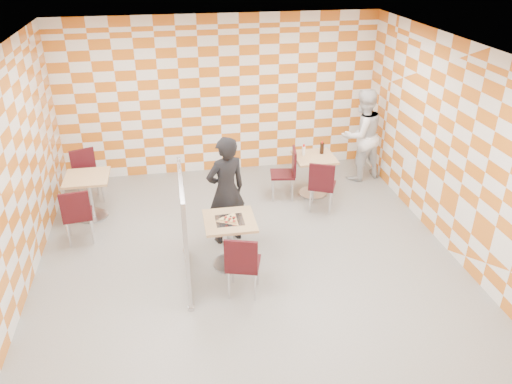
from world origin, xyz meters
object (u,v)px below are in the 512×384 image
Objects in this scene: chair_second_front at (322,183)px; soda_bottle at (322,148)px; chair_empty_far at (86,171)px; empty_table at (89,190)px; man_dark at (226,191)px; partition at (184,230)px; sport_bottle at (304,150)px; chair_empty_near at (77,212)px; second_table at (314,169)px; man_white at (362,135)px; chair_second_side at (288,169)px; main_table at (230,235)px; chair_main_front at (242,262)px.

chair_second_front is 0.83m from soda_bottle.
empty_table is at bearing -79.76° from chair_empty_far.
empty_table is 2.43m from man_dark.
partition is 3.14m from sport_bottle.
chair_empty_near is 4.24m from soda_bottle.
second_table is at bearing 85.94° from chair_second_front.
man_white is 1.31m from sport_bottle.
second_table is 3.26× the size of soda_bottle.
man_white reaches higher than chair_second_side.
main_table is at bearing -47.48° from chair_empty_far.
chair_main_front is 1.00× the size of chair_second_front.
chair_main_front is 0.88m from partition.
partition is (-0.69, 0.48, 0.25)m from chair_main_front.
chair_empty_near is at bearing -175.45° from chair_second_front.
chair_second_side is 4.02× the size of soda_bottle.
chair_main_front is (-1.69, -2.63, 0.04)m from second_table.
main_table is at bearing -143.51° from chair_second_front.
man_white is at bearing 16.50° from chair_empty_near.
chair_empty_far is at bearing 120.99° from partition.
man_dark is at bearing 53.91° from partition.
man_dark is 7.40× the size of soda_bottle.
second_table is at bearing -7.34° from chair_empty_far.
chair_second_side is at bearing 65.04° from chair_main_front.
empty_table is 0.48× the size of partition.
chair_second_front is 1.80m from man_dark.
main_table is 0.81× the size of chair_empty_near.
main_table and second_table have the same top height.
sport_bottle is (3.68, 0.24, 0.33)m from empty_table.
chair_empty_far reaches higher than second_table.
sport_bottle is (1.52, 2.72, 0.29)m from chair_main_front.
second_table is 3.75× the size of sport_bottle.
chair_main_front is at bearing -48.88° from empty_table.
chair_second_front is (3.81, -0.50, 0.04)m from empty_table.
chair_empty_near is (-3.93, -0.95, 0.04)m from second_table.
second_table is 0.81× the size of chair_empty_near.
sport_bottle is (1.58, 2.00, 0.33)m from main_table.
second_table is 0.44× the size of man_dark.
man_white is at bearing 25.56° from soda_bottle.
partition reaches higher than chair_second_front.
partition is at bearing 33.91° from man_dark.
empty_table is 2.50m from partition.
chair_empty_near is at bearing 156.26° from main_table.
sport_bottle is at bearing -6.37° from chair_empty_far.
partition reaches higher than main_table.
man_white is (1.11, 1.17, 0.33)m from chair_second_front.
chair_empty_far is 3.84m from sport_bottle.
sport_bottle reaches higher than chair_second_side.
soda_bottle is (-0.90, -0.43, -0.02)m from man_white.
chair_second_front is at bearing -105.47° from soda_bottle.
chair_empty_far is 0.54× the size of man_dark.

